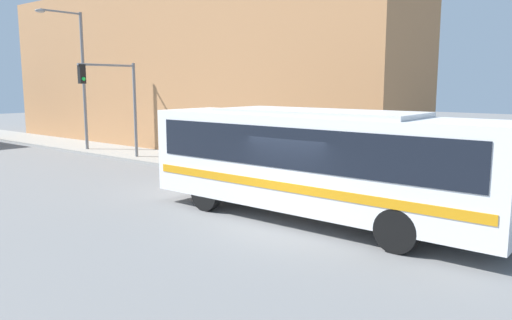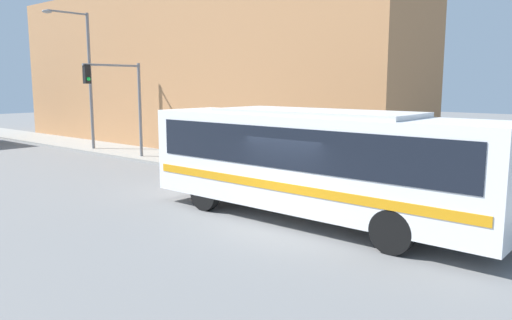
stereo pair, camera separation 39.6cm
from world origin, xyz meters
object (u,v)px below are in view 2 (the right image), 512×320
(city_bus, at_px, (313,158))
(traffic_light_pole, at_px, (120,93))
(street_lamp, at_px, (84,69))
(fire_hydrant, at_px, (250,166))

(city_bus, bearing_deg, traffic_light_pole, 77.15)
(city_bus, relative_size, street_lamp, 1.37)
(fire_hydrant, bearing_deg, city_bus, -124.78)
(traffic_light_pole, bearing_deg, city_bus, -102.89)
(fire_hydrant, height_order, traffic_light_pole, traffic_light_pole)
(fire_hydrant, distance_m, street_lamp, 13.38)
(fire_hydrant, relative_size, traffic_light_pole, 0.14)
(fire_hydrant, bearing_deg, street_lamp, 90.43)
(city_bus, height_order, traffic_light_pole, traffic_light_pole)
(fire_hydrant, xyz_separation_m, street_lamp, (-0.09, 12.67, 4.29))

